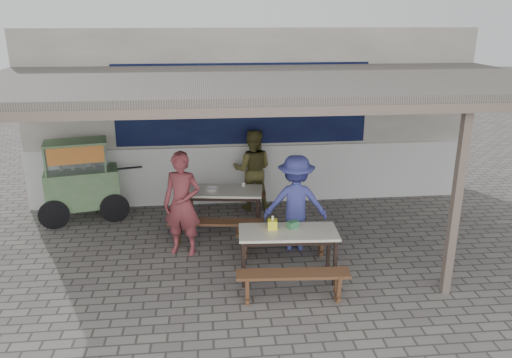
{
  "coord_description": "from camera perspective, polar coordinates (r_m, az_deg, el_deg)",
  "views": [
    {
      "loc": [
        -0.94,
        -6.8,
        3.72
      ],
      "look_at": [
        -0.15,
        0.9,
        1.17
      ],
      "focal_mm": 35.0,
      "sensor_mm": 36.0,
      "label": 1
    }
  ],
  "objects": [
    {
      "name": "condiment_jar",
      "position": [
        9.1,
        -1.46,
        -0.59
      ],
      "size": [
        0.07,
        0.07,
        0.08
      ],
      "primitive_type": "cylinder",
      "color": "silver",
      "rests_on": "table_left"
    },
    {
      "name": "tissue_box",
      "position": [
        7.31,
        1.9,
        -5.2
      ],
      "size": [
        0.15,
        0.15,
        0.14
      ],
      "primitive_type": "cube",
      "rotation": [
        0.0,
        0.0,
        -0.09
      ],
      "color": "#FBF729",
      "rests_on": "table_right"
    },
    {
      "name": "table_left",
      "position": [
        8.97,
        -4.13,
        -1.72
      ],
      "size": [
        1.58,
        0.87,
        0.75
      ],
      "rotation": [
        0.0,
        0.0,
        -0.14
      ],
      "color": "silver",
      "rests_on": "ground"
    },
    {
      "name": "bench_left_wall",
      "position": [
        9.74,
        -3.66,
        -2.13
      ],
      "size": [
        1.63,
        0.5,
        0.45
      ],
      "rotation": [
        0.0,
        0.0,
        -0.14
      ],
      "color": "brown",
      "rests_on": "ground"
    },
    {
      "name": "bench_left_street",
      "position": [
        8.43,
        -4.58,
        -5.47
      ],
      "size": [
        1.63,
        0.5,
        0.45
      ],
      "rotation": [
        0.0,
        0.0,
        -0.14
      ],
      "color": "brown",
      "rests_on": "ground"
    },
    {
      "name": "patron_right_table",
      "position": [
        8.19,
        4.56,
        -2.73
      ],
      "size": [
        1.11,
        0.73,
        1.61
      ],
      "primitive_type": "imported",
      "rotation": [
        0.0,
        0.0,
        3.01
      ],
      "color": "#3F459A",
      "rests_on": "ground"
    },
    {
      "name": "patron_street_side",
      "position": [
        8.07,
        -8.44,
        -2.83
      ],
      "size": [
        0.72,
        0.59,
        1.71
      ],
      "primitive_type": "imported",
      "rotation": [
        0.0,
        0.0,
        -0.33
      ],
      "color": "brown",
      "rests_on": "ground"
    },
    {
      "name": "bench_right_wall",
      "position": [
        8.06,
        3.13,
        -6.62
      ],
      "size": [
        1.54,
        0.37,
        0.45
      ],
      "rotation": [
        0.0,
        0.0,
        -0.06
      ],
      "color": "brown",
      "rests_on": "ground"
    },
    {
      "name": "vendor_cart",
      "position": [
        9.91,
        -19.39,
        0.19
      ],
      "size": [
        1.81,
        1.03,
        1.53
      ],
      "rotation": [
        0.0,
        0.0,
        0.21
      ],
      "color": "#729261",
      "rests_on": "ground"
    },
    {
      "name": "back_wall",
      "position": [
        10.61,
        -0.71,
        7.33
      ],
      "size": [
        9.0,
        1.28,
        3.5
      ],
      "color": "beige",
      "rests_on": "ground"
    },
    {
      "name": "donation_box",
      "position": [
        7.35,
        4.24,
        -5.22
      ],
      "size": [
        0.19,
        0.16,
        0.1
      ],
      "primitive_type": "cube",
      "rotation": [
        0.0,
        0.0,
        0.44
      ],
      "color": "#337448",
      "rests_on": "table_right"
    },
    {
      "name": "ground",
      "position": [
        7.81,
        1.76,
        -10.26
      ],
      "size": [
        60.0,
        60.0,
        0.0
      ],
      "primitive_type": "plane",
      "color": "slate",
      "rests_on": "ground"
    },
    {
      "name": "patron_wall_side",
      "position": [
        9.89,
        -0.4,
        1.08
      ],
      "size": [
        0.88,
        0.73,
        1.62
      ],
      "primitive_type": "imported",
      "rotation": [
        0.0,
        0.0,
        2.98
      ],
      "color": "brown",
      "rests_on": "ground"
    },
    {
      "name": "table_right",
      "position": [
        7.3,
        3.68,
        -6.52
      ],
      "size": [
        1.46,
        0.72,
        0.75
      ],
      "rotation": [
        0.0,
        0.0,
        -0.06
      ],
      "color": "silver",
      "rests_on": "ground"
    },
    {
      "name": "condiment_bowl",
      "position": [
        8.92,
        -5.04,
        -1.14
      ],
      "size": [
        0.26,
        0.26,
        0.05
      ],
      "primitive_type": "imported",
      "rotation": [
        0.0,
        0.0,
        -0.22
      ],
      "color": "white",
      "rests_on": "table_left"
    },
    {
      "name": "bench_right_street",
      "position": [
        6.85,
        4.23,
        -11.43
      ],
      "size": [
        1.54,
        0.37,
        0.45
      ],
      "rotation": [
        0.0,
        0.0,
        -0.06
      ],
      "color": "brown",
      "rests_on": "ground"
    },
    {
      "name": "warung_roof",
      "position": [
        7.82,
        1.2,
        10.82
      ],
      "size": [
        9.0,
        4.21,
        2.81
      ],
      "color": "#5F5752",
      "rests_on": "ground"
    }
  ]
}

